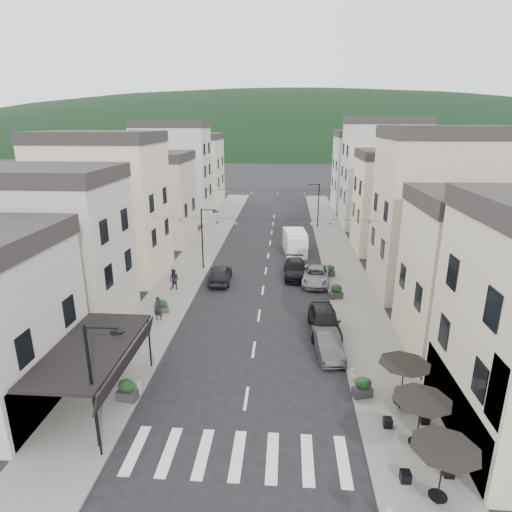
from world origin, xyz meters
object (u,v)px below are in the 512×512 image
(pedestrian_a, at_px, (158,308))
(parked_car_e, at_px, (220,274))
(parked_car_d, at_px, (295,269))
(pedestrian_b, at_px, (174,279))
(parked_car_a, at_px, (324,320))
(delivery_van, at_px, (295,241))
(parked_car_b, at_px, (328,344))
(parked_car_c, at_px, (316,276))

(pedestrian_a, bearing_deg, parked_car_e, 73.57)
(parked_car_d, height_order, pedestrian_b, pedestrian_b)
(parked_car_d, bearing_deg, parked_car_a, -81.66)
(parked_car_e, bearing_deg, delivery_van, -128.06)
(parked_car_b, distance_m, parked_car_d, 13.98)
(parked_car_d, relative_size, pedestrian_a, 2.87)
(parked_car_c, bearing_deg, parked_car_b, -84.91)
(parked_car_e, relative_size, pedestrian_a, 2.70)
(delivery_van, distance_m, pedestrian_a, 20.37)
(parked_car_b, distance_m, pedestrian_a, 12.32)
(parked_car_b, xyz_separation_m, parked_car_c, (0.00, 12.31, 0.02))
(parked_car_a, height_order, pedestrian_a, pedestrian_a)
(parked_car_a, distance_m, delivery_van, 18.65)
(pedestrian_a, distance_m, pedestrian_b, 5.86)
(parked_car_b, bearing_deg, parked_car_c, 83.50)
(parked_car_b, distance_m, pedestrian_b, 15.45)
(parked_car_c, height_order, pedestrian_a, pedestrian_a)
(parked_car_a, xyz_separation_m, parked_car_b, (0.00, -2.97, -0.17))
(parked_car_b, xyz_separation_m, pedestrian_b, (-12.09, 9.62, 0.34))
(pedestrian_a, height_order, pedestrian_b, pedestrian_b)
(parked_car_e, distance_m, pedestrian_b, 4.25)
(parked_car_b, bearing_deg, parked_car_e, 119.07)
(parked_car_d, bearing_deg, delivery_van, 88.62)
(parked_car_a, xyz_separation_m, parked_car_c, (0.00, 9.34, -0.15))
(parked_car_d, distance_m, pedestrian_a, 14.16)
(parked_car_e, height_order, pedestrian_b, pedestrian_b)
(pedestrian_a, bearing_deg, parked_car_c, 41.14)
(parked_car_b, height_order, pedestrian_b, pedestrian_b)
(delivery_van, bearing_deg, pedestrian_b, -136.87)
(parked_car_e, bearing_deg, pedestrian_b, 29.80)
(parked_car_e, bearing_deg, parked_car_a, 130.68)
(delivery_van, height_order, pedestrian_b, delivery_van)
(delivery_van, xyz_separation_m, pedestrian_b, (-10.34, -11.91, -0.25))
(pedestrian_b, bearing_deg, parked_car_e, 50.38)
(parked_car_d, height_order, pedestrian_a, pedestrian_a)
(pedestrian_b, bearing_deg, pedestrian_a, -68.79)
(parked_car_e, relative_size, pedestrian_b, 2.61)
(parked_car_e, distance_m, delivery_van, 11.77)
(delivery_van, xyz_separation_m, pedestrian_a, (-9.97, -17.76, -0.28))
(parked_car_b, bearing_deg, parked_car_a, 83.50)
(pedestrian_b, bearing_deg, parked_car_c, 30.22)
(parked_car_a, xyz_separation_m, pedestrian_b, (-12.09, 6.65, 0.17))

